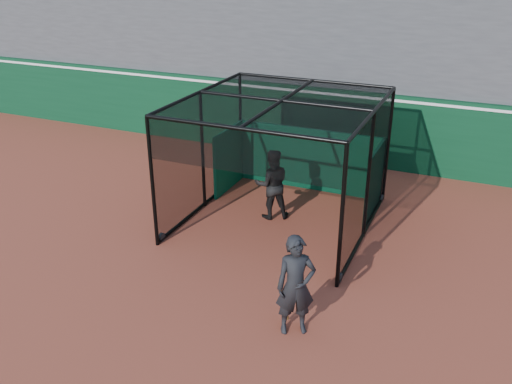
% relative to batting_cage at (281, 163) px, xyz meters
% --- Properties ---
extents(ground, '(120.00, 120.00, 0.00)m').
position_rel_batting_cage_xyz_m(ground, '(-0.39, -3.43, -1.64)').
color(ground, brown).
rests_on(ground, ground).
extents(outfield_wall, '(50.00, 0.50, 2.50)m').
position_rel_batting_cage_xyz_m(outfield_wall, '(-0.39, 5.07, -0.36)').
color(outfield_wall, '#0A381E').
rests_on(outfield_wall, ground).
extents(grandstand, '(50.00, 7.85, 8.95)m').
position_rel_batting_cage_xyz_m(grandstand, '(-0.39, 8.84, 2.83)').
color(grandstand, '#4C4C4F').
rests_on(grandstand, ground).
extents(batting_cage, '(4.68, 5.01, 3.29)m').
position_rel_batting_cage_xyz_m(batting_cage, '(0.00, 0.00, 0.00)').
color(batting_cage, black).
rests_on(batting_cage, ground).
extents(batter, '(1.18, 1.11, 1.94)m').
position_rel_batting_cage_xyz_m(batter, '(-0.27, 0.09, -0.67)').
color(batter, black).
rests_on(batter, ground).
extents(on_deck_player, '(0.88, 0.79, 2.03)m').
position_rel_batting_cage_xyz_m(on_deck_player, '(1.94, -4.24, -0.63)').
color(on_deck_player, black).
rests_on(on_deck_player, ground).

